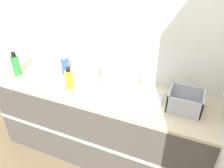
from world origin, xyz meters
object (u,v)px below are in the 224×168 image
at_px(dish_rack, 185,102).
at_px(bottle_yellow, 69,79).
at_px(sink, 135,97).
at_px(bottle_green, 16,65).
at_px(paper_towel_roll, 93,79).
at_px(bottle_blue, 65,66).

bearing_deg(dish_rack, bottle_yellow, -174.58).
relative_size(sink, bottle_green, 1.85).
height_order(sink, bottle_yellow, sink).
relative_size(paper_towel_roll, bottle_green, 0.95).
distance_m(sink, bottle_green, 1.41).
distance_m(sink, dish_rack, 0.46).
height_order(sink, paper_towel_roll, sink).
distance_m(sink, paper_towel_roll, 0.46).
relative_size(dish_rack, bottle_green, 1.07).
relative_size(sink, paper_towel_roll, 1.95).
bearing_deg(bottle_green, paper_towel_roll, 2.99).
distance_m(sink, bottle_blue, 0.93).
bearing_deg(dish_rack, paper_towel_roll, -176.70).
bearing_deg(dish_rack, bottle_blue, 174.06).
relative_size(bottle_yellow, bottle_blue, 1.04).
bearing_deg(paper_towel_roll, bottle_blue, 157.61).
bearing_deg(bottle_yellow, bottle_green, 179.43).
bearing_deg(sink, bottle_yellow, -173.78).
xyz_separation_m(sink, paper_towel_roll, (-0.44, -0.02, 0.12)).
xyz_separation_m(sink, bottle_yellow, (-0.69, -0.08, 0.09)).
height_order(dish_rack, bottle_blue, bottle_blue).
height_order(bottle_yellow, bottle_green, bottle_green).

